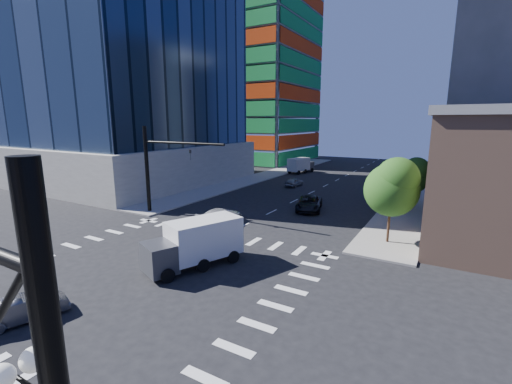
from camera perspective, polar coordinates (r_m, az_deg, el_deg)
The scene contains 14 objects.
ground at distance 23.45m, azimuth -18.57°, elevation -13.11°, with size 160.00×160.00×0.00m, color black.
road_markings at distance 23.45m, azimuth -18.57°, elevation -13.10°, with size 20.00×20.00×0.01m, color silver.
sidewalk_ne at distance 54.81m, azimuth 25.37°, elevation 0.52°, with size 5.00×60.00×0.15m, color gray.
sidewalk_nw at distance 61.81m, azimuth 1.67°, elevation 2.79°, with size 5.00×60.00×0.15m, color gray.
construction_building at distance 88.77m, azimuth -0.15°, elevation 21.39°, with size 25.16×34.50×70.60m.
signal_mast_nw at distance 36.77m, azimuth -16.19°, elevation 4.80°, with size 10.20×0.40×9.00m.
tree_south at distance 28.42m, azimuth 21.91°, elevation 0.88°, with size 4.16×4.16×6.82m.
tree_north at distance 40.28m, azimuth 24.73°, elevation 2.59°, with size 3.54×3.52×5.78m.
car_nb_far at distance 38.07m, azimuth 8.86°, elevation -1.89°, with size 2.54×5.51×1.53m, color black.
car_sb_near at distance 32.69m, azimuth -5.96°, elevation -4.06°, with size 2.15×5.29×1.54m, color silver.
car_sb_mid at distance 51.87m, azimuth 6.38°, elevation 1.67°, with size 1.57×3.90×1.33m, color gray.
car_sb_cross at distance 20.98m, azimuth -34.13°, elevation -15.77°, with size 1.32×3.79×1.25m, color #505055.
box_truck_near at distance 23.42m, azimuth -10.67°, elevation -9.05°, with size 4.60×6.48×3.13m.
box_truck_far at distance 65.80m, azimuth 7.58°, elevation 4.28°, with size 3.52×5.84×2.86m.
Camera 1 is at (16.33, -13.84, 9.58)m, focal length 24.00 mm.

